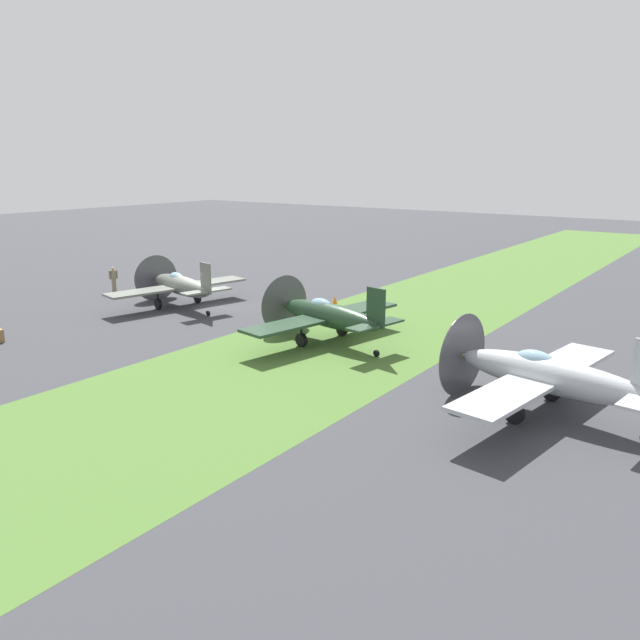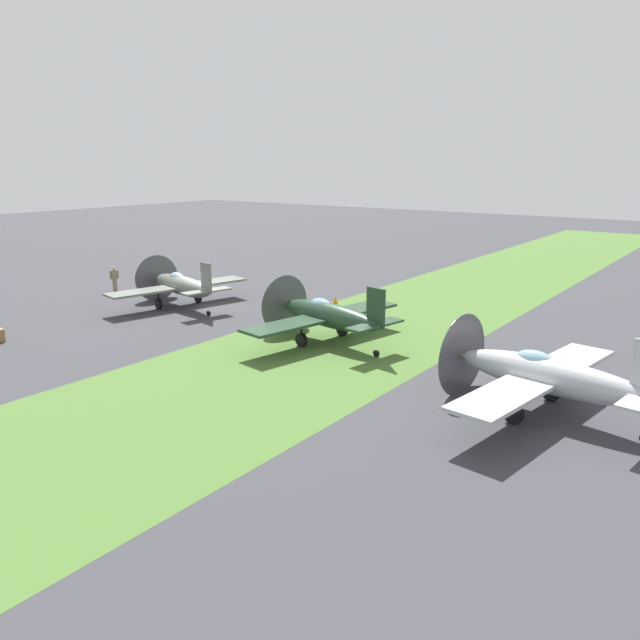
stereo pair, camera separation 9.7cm
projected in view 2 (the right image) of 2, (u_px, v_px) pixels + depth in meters
ground_plane at (204, 308)px, 38.90m from camera, size 160.00×160.00×0.00m
grass_verge at (354, 336)px, 32.64m from camera, size 120.00×11.00×0.01m
airplane_lead at (180, 285)px, 38.99m from camera, size 9.23×7.38×3.27m
airplane_wingman at (327, 315)px, 31.24m from camera, size 9.55×7.61×3.38m
airplane_trail at (546, 375)px, 22.25m from camera, size 9.99×7.94×3.54m
ground_crew_chief at (114, 278)px, 43.70m from camera, size 0.62×0.38×1.73m
runway_marker_cone at (335, 300)px, 40.18m from camera, size 0.36×0.36×0.44m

